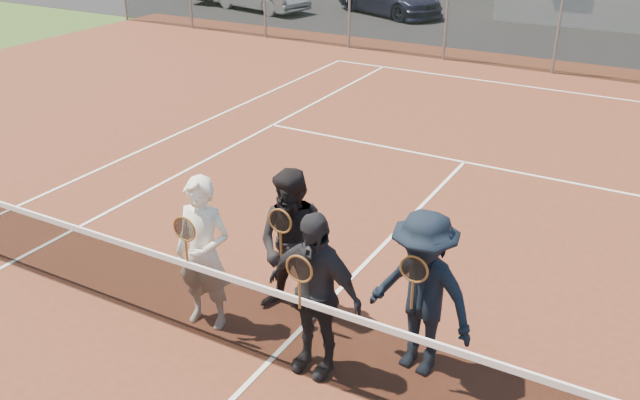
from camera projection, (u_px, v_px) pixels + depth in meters
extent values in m
plane|color=#324D1B|center=(594.00, 30.00, 22.88)|extent=(220.00, 220.00, 0.00)
cube|color=#562819|center=(269.00, 363.00, 7.15)|extent=(30.00, 30.00, 0.02)
cube|color=black|center=(479.00, 19.00, 24.65)|extent=(40.00, 12.00, 0.01)
cube|color=white|center=(537.00, 88.00, 16.49)|extent=(10.97, 0.06, 0.01)
cube|color=white|center=(9.00, 264.00, 8.97)|extent=(0.06, 23.77, 0.01)
cube|color=white|center=(464.00, 162.00, 12.18)|extent=(8.23, 0.06, 0.01)
cube|color=white|center=(269.00, 362.00, 7.15)|extent=(0.06, 12.80, 0.01)
cube|color=black|center=(267.00, 327.00, 6.95)|extent=(11.60, 0.02, 0.88)
cube|color=white|center=(266.00, 290.00, 6.76)|extent=(11.60, 0.03, 0.07)
cylinder|color=slate|center=(447.00, 6.00, 18.46)|extent=(0.07, 0.07, 3.00)
cylinder|color=slate|center=(560.00, 16.00, 17.13)|extent=(0.07, 0.07, 3.00)
cube|color=black|center=(560.00, 16.00, 17.13)|extent=(30.00, 0.03, 3.00)
imported|color=white|center=(204.00, 254.00, 7.43)|extent=(0.71, 0.52, 1.80)
torus|color=brown|center=(184.00, 229.00, 7.03)|extent=(0.29, 0.02, 0.29)
cylinder|color=black|center=(184.00, 229.00, 7.03)|extent=(0.25, 0.00, 0.25)
cylinder|color=brown|center=(187.00, 252.00, 7.15)|extent=(0.03, 0.03, 0.32)
imported|color=black|center=(294.00, 245.00, 7.59)|extent=(0.95, 0.78, 1.80)
torus|color=brown|center=(280.00, 221.00, 7.19)|extent=(0.29, 0.02, 0.29)
cylinder|color=black|center=(280.00, 221.00, 7.19)|extent=(0.25, 0.00, 0.25)
cylinder|color=brown|center=(281.00, 244.00, 7.31)|extent=(0.03, 0.03, 0.32)
imported|color=black|center=(314.00, 294.00, 6.71)|extent=(1.07, 0.48, 1.80)
torus|color=brown|center=(299.00, 269.00, 6.31)|extent=(0.29, 0.02, 0.29)
cylinder|color=black|center=(299.00, 269.00, 6.31)|extent=(0.25, 0.00, 0.25)
cylinder|color=brown|center=(300.00, 294.00, 6.43)|extent=(0.03, 0.03, 0.32)
imported|color=black|center=(422.00, 294.00, 6.71)|extent=(1.26, 0.87, 1.80)
torus|color=brown|center=(414.00, 269.00, 6.31)|extent=(0.29, 0.02, 0.29)
cylinder|color=black|center=(414.00, 269.00, 6.31)|extent=(0.25, 0.00, 0.25)
cylinder|color=brown|center=(412.00, 294.00, 6.43)|extent=(0.03, 0.03, 0.32)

